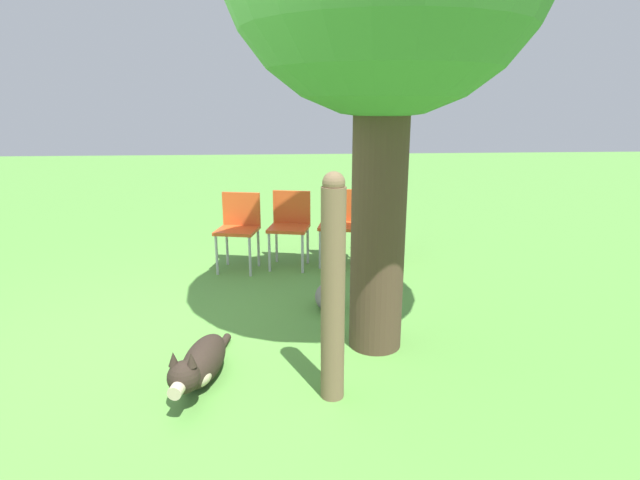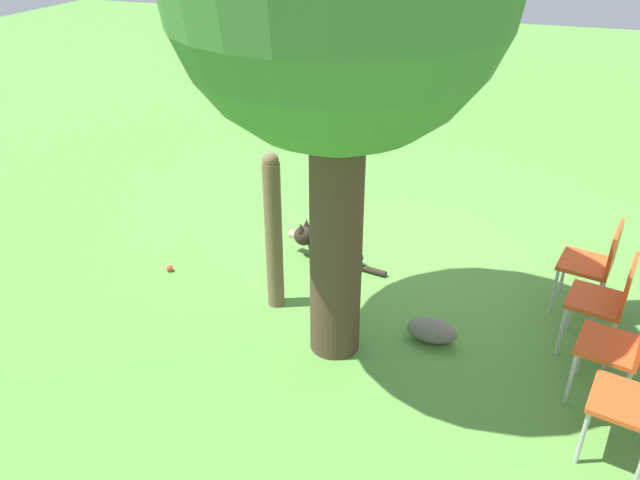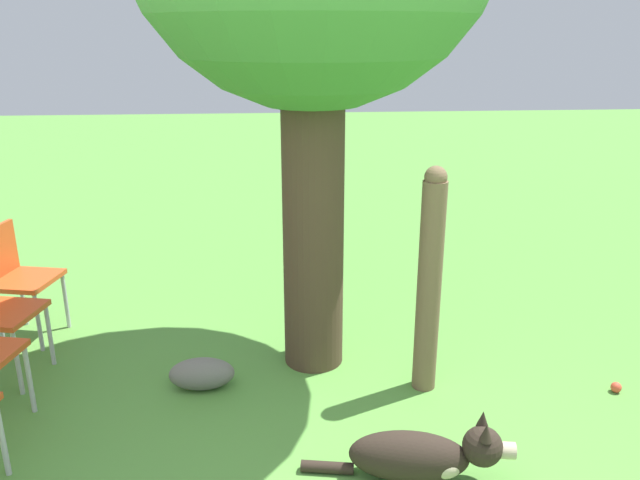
% 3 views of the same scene
% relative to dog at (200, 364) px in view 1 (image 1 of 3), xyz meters
% --- Properties ---
extents(ground_plane, '(30.00, 30.00, 0.00)m').
position_rel_dog_xyz_m(ground_plane, '(-0.58, 0.07, -0.15)').
color(ground_plane, '#56933D').
extents(dog, '(1.10, 0.36, 0.39)m').
position_rel_dog_xyz_m(dog, '(0.00, 0.00, 0.00)').
color(dog, '#2D231C').
rests_on(dog, ground_plane).
extents(fence_post, '(0.15, 0.15, 1.48)m').
position_rel_dog_xyz_m(fence_post, '(0.22, 0.88, 0.60)').
color(fence_post, brown).
rests_on(fence_post, ground_plane).
extents(red_chair_0, '(0.50, 0.52, 0.87)m').
position_rel_dog_xyz_m(red_chair_0, '(-2.47, 0.08, 0.38)').
color(red_chair_0, '#D14C1E').
rests_on(red_chair_0, ground_plane).
extents(red_chair_1, '(0.50, 0.52, 0.87)m').
position_rel_dog_xyz_m(red_chair_1, '(-2.54, 0.66, 0.38)').
color(red_chair_1, '#D14C1E').
rests_on(red_chair_1, ground_plane).
extents(red_chair_2, '(0.50, 0.52, 0.87)m').
position_rel_dog_xyz_m(red_chair_2, '(-2.60, 1.24, 0.38)').
color(red_chair_2, '#D14C1E').
rests_on(red_chair_2, ground_plane).
extents(red_chair_3, '(0.50, 0.52, 0.87)m').
position_rel_dog_xyz_m(red_chair_3, '(-2.67, 1.82, 0.38)').
color(red_chair_3, '#D14C1E').
rests_on(red_chair_3, ground_plane).
extents(garden_rock, '(0.43, 0.22, 0.21)m').
position_rel_dog_xyz_m(garden_rock, '(-1.24, 0.97, -0.04)').
color(garden_rock, slate).
rests_on(garden_rock, ground_plane).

